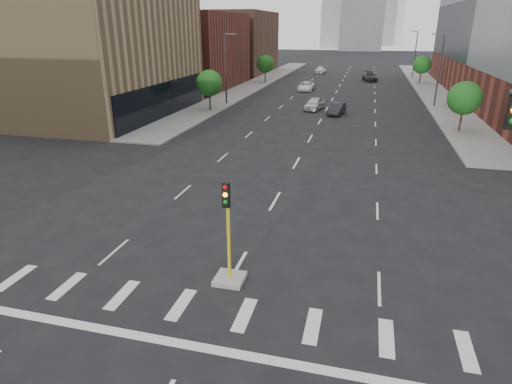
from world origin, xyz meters
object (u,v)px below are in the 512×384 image
at_px(car_near_left, 314,104).
at_px(car_deep_right, 370,77).
at_px(car_distant, 321,70).
at_px(car_mid_right, 337,109).
at_px(car_far_left, 306,86).
at_px(median_traffic_signal, 229,261).

height_order(car_near_left, car_deep_right, car_deep_right).
height_order(car_deep_right, car_distant, car_deep_right).
bearing_deg(car_distant, car_mid_right, -76.12).
height_order(car_far_left, car_deep_right, car_deep_right).
bearing_deg(car_far_left, car_mid_right, -72.14).
bearing_deg(car_far_left, median_traffic_signal, -85.43).
height_order(car_mid_right, car_far_left, car_far_left).
distance_m(median_traffic_signal, car_deep_right, 73.71).
distance_m(car_far_left, car_deep_right, 19.26).
bearing_deg(car_near_left, car_deep_right, 87.79).
distance_m(car_mid_right, car_distant, 47.98).
xyz_separation_m(median_traffic_signal, car_far_left, (-4.98, 57.08, -0.27)).
bearing_deg(car_distant, car_deep_right, -41.36).
height_order(car_mid_right, car_distant, car_distant).
xyz_separation_m(median_traffic_signal, car_near_left, (-1.50, 40.05, -0.21)).
xyz_separation_m(median_traffic_signal, car_distant, (-5.70, 84.89, -0.17)).
relative_size(car_near_left, car_distant, 0.95).
bearing_deg(car_far_left, car_near_left, -78.86).
distance_m(car_near_left, car_far_left, 17.39).
distance_m(car_deep_right, car_distant, 15.62).
xyz_separation_m(car_mid_right, car_far_left, (-6.48, 19.63, 0.02)).
relative_size(median_traffic_signal, car_near_left, 0.98).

